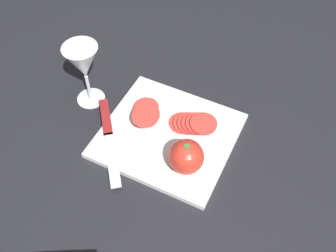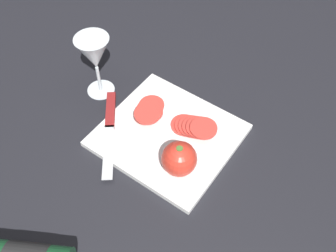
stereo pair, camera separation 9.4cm
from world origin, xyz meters
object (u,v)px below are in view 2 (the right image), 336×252
at_px(whole_tomato, 179,159).
at_px(tomato_slice_stack_near, 150,109).
at_px(tomato_slice_stack_far, 194,127).
at_px(knife, 110,118).
at_px(wine_glass, 94,55).

distance_m(whole_tomato, tomato_slice_stack_near, 0.18).
bearing_deg(tomato_slice_stack_far, knife, -154.61).
xyz_separation_m(knife, tomato_slice_stack_near, (0.07, 0.07, 0.01)).
bearing_deg(tomato_slice_stack_near, knife, -134.32).
bearing_deg(tomato_slice_stack_near, whole_tomato, -30.83).
distance_m(wine_glass, tomato_slice_stack_far, 0.30).
height_order(wine_glass, tomato_slice_stack_near, wine_glass).
relative_size(wine_glass, knife, 0.82).
relative_size(wine_glass, tomato_slice_stack_near, 1.53).
height_order(wine_glass, tomato_slice_stack_far, wine_glass).
bearing_deg(tomato_slice_stack_near, tomato_slice_stack_far, 8.74).
relative_size(wine_glass, tomato_slice_stack_far, 1.45).
distance_m(knife, tomato_slice_stack_far, 0.21).
bearing_deg(tomato_slice_stack_near, wine_glass, 179.75).
relative_size(knife, tomato_slice_stack_far, 1.78).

